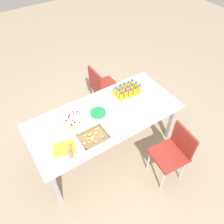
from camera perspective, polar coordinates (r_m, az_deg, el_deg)
ground_plane at (r=3.49m, az=-1.62°, el=-8.86°), size 12.00×12.00×0.00m
party_table at (r=2.97m, az=-1.89°, el=-1.57°), size 2.01×0.90×0.72m
chair_near_left at (r=3.71m, az=-2.61°, el=6.77°), size 0.40×0.40×0.83m
chair_far_left at (r=2.95m, az=15.45°, el=-9.52°), size 0.44×0.44×0.83m
juice_bottle_0 at (r=3.30m, az=5.10°, el=7.18°), size 0.05×0.05×0.14m
juice_bottle_1 at (r=3.27m, az=4.17°, el=6.72°), size 0.05×0.05×0.13m
juice_bottle_2 at (r=3.24m, az=3.11°, el=6.30°), size 0.06×0.06×0.13m
juice_bottle_3 at (r=3.19m, az=2.12°, el=5.83°), size 0.06×0.06×0.14m
juice_bottle_4 at (r=3.16m, az=0.90°, el=5.21°), size 0.06×0.06×0.13m
juice_bottle_5 at (r=3.26m, az=6.06°, el=6.52°), size 0.06×0.06×0.15m
juice_bottle_6 at (r=3.22m, az=5.04°, el=5.97°), size 0.05×0.05×0.14m
juice_bottle_7 at (r=3.19m, az=4.00°, el=5.52°), size 0.06×0.06×0.14m
juice_bottle_8 at (r=3.15m, az=2.69°, el=5.15°), size 0.05×0.05×0.15m
juice_bottle_9 at (r=3.11m, az=1.71°, el=4.58°), size 0.06×0.06×0.15m
juice_bottle_10 at (r=3.21m, az=6.92°, el=5.76°), size 0.06×0.06×0.15m
juice_bottle_11 at (r=3.18m, az=5.85°, el=5.22°), size 0.06×0.06×0.13m
juice_bottle_12 at (r=3.13m, az=4.68°, el=4.75°), size 0.05×0.05×0.14m
juice_bottle_13 at (r=3.11m, az=3.53°, el=4.39°), size 0.05×0.05×0.14m
juice_bottle_14 at (r=3.07m, az=2.41°, el=3.84°), size 0.05×0.05×0.15m
fruit_pizza at (r=2.90m, az=-10.34°, el=-1.77°), size 0.31×0.31×0.05m
snack_tray at (r=2.69m, az=-4.90°, el=-6.29°), size 0.33×0.24×0.04m
plate_stack at (r=2.93m, az=-3.55°, el=-0.20°), size 0.21×0.21×0.03m
napkin_stack at (r=3.17m, az=-2.09°, el=3.97°), size 0.15×0.15×0.01m
cardboard_tube at (r=2.49m, az=-10.49°, el=-10.19°), size 0.04×0.04×0.18m
paper_folder at (r=2.65m, az=-12.00°, el=-9.03°), size 0.31×0.27×0.01m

